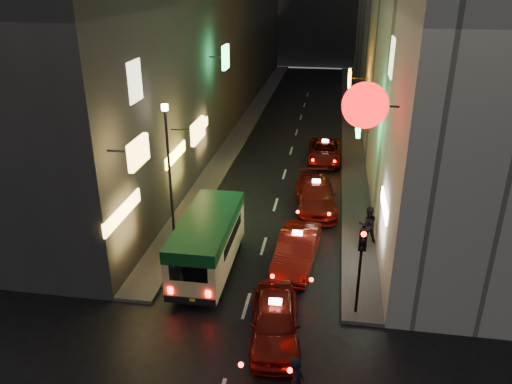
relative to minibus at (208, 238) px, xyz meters
The scene contains 13 objects.
building_left 25.25m from the minibus, 104.51° to the left, with size 7.44×52.08×18.00m.
building_right 26.46m from the minibus, 66.91° to the left, with size 7.98×52.00×18.00m.
sidewalk_left 23.51m from the minibus, 95.62° to the left, with size 1.50×52.00×0.15m, color #4D4A47.
sidewalk_right 24.21m from the minibus, 75.12° to the left, with size 1.50×52.00×0.15m, color #4D4A47.
minibus is the anchor object (origin of this frame).
taxi_near 5.00m from the minibus, 49.40° to the right, with size 2.72×5.34×1.80m.
taxi_second 3.77m from the minibus, 16.43° to the left, with size 2.62×5.40×1.83m.
taxi_third 7.94m from the minibus, 59.11° to the left, with size 2.79×5.54×1.86m.
taxi_far 14.84m from the minibus, 73.13° to the left, with size 2.00×4.77×1.68m.
pedestrian_crossing 7.78m from the minibus, 57.53° to the right, with size 0.65×0.42×1.96m, color black.
pedestrian_sidewalk 7.36m from the minibus, 26.81° to the left, with size 0.72×0.45×1.92m, color black.
traffic_light 6.44m from the minibus, 20.05° to the right, with size 0.26×0.43×3.50m.
lamp_post 3.92m from the minibus, 133.64° to the left, with size 0.28×0.28×6.22m.
Camera 1 is at (2.76, -6.57, 11.33)m, focal length 35.00 mm.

